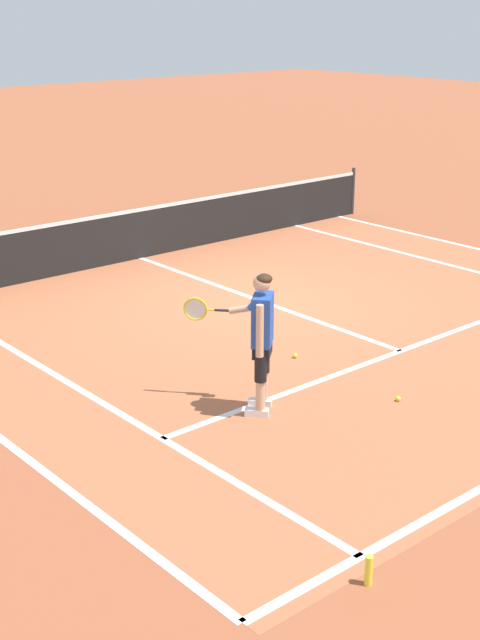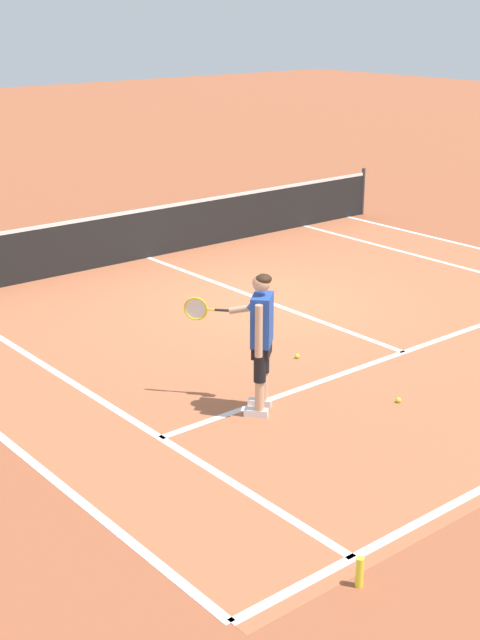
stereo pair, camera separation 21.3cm
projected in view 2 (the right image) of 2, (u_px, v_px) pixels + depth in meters
name	position (u px, v px, depth m)	size (l,w,h in m)	color
ground_plane	(265.00, 301.00, 14.61)	(80.00, 80.00, 0.00)	#9E5133
court_inner_surface	(318.00, 321.00, 13.69)	(10.98, 9.77, 0.00)	#B2603D
line_service	(404.00, 352.00, 12.44)	(8.23, 0.10, 0.01)	white
line_centre_service	(256.00, 297.00, 14.78)	(0.10, 6.40, 0.01)	white
line_singles_left	(83.00, 390.00, 11.24)	(0.10, 9.37, 0.01)	white
tennis_net	(147.00, 232.00, 16.95)	(11.96, 0.08, 1.07)	#333338
tennis_player	(260.00, 333.00, 10.33)	(0.68, 1.18, 1.71)	white
tennis_ball_near_feet	(297.00, 356.00, 12.23)	(0.07, 0.07, 0.07)	#CCE02D
tennis_ball_by_baseline	(399.00, 400.00, 10.87)	(0.07, 0.07, 0.07)	#CCE02D
water_bottle	(359.00, 572.00, 7.40)	(0.07, 0.07, 0.27)	yellow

